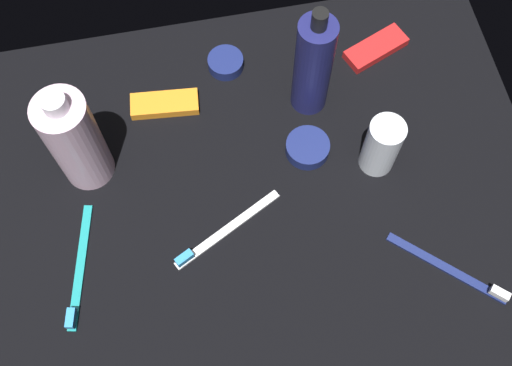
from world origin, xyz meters
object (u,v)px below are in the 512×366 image
toothbrush_navy (454,271)px  cream_tin_left (308,148)px  toothbrush_white (221,233)px  snack_bar_orange (165,104)px  lotion_bottle (313,66)px  snack_bar_red (376,48)px  cream_tin_right (226,63)px  deodorant_stick (382,146)px  bodywash_bottle (75,140)px  toothbrush_teal (79,273)px

toothbrush_navy → cream_tin_left: (15.70, -22.30, 0.45)cm
toothbrush_white → snack_bar_orange: bearing=-77.3°
lotion_bottle → toothbrush_navy: bearing=113.6°
snack_bar_red → snack_bar_orange: bearing=-16.2°
lotion_bottle → cream_tin_left: size_ratio=3.21×
cream_tin_left → cream_tin_right: bearing=-61.5°
deodorant_stick → snack_bar_orange: 33.68cm
deodorant_stick → cream_tin_right: size_ratio=1.83×
lotion_bottle → bodywash_bottle: (34.45, 5.25, -0.38)cm
deodorant_stick → toothbrush_navy: size_ratio=0.73×
cream_tin_right → bodywash_bottle: bearing=31.1°
bodywash_bottle → cream_tin_right: bodywash_bottle is taller
deodorant_stick → snack_bar_orange: deodorant_stick is taller
bodywash_bottle → snack_bar_red: (-47.18, -12.09, -8.24)cm
cream_tin_left → cream_tin_right: 19.65cm
lotion_bottle → toothbrush_white: bearing=48.5°
toothbrush_navy → snack_bar_red: toothbrush_navy is taller
lotion_bottle → cream_tin_left: 12.21cm
deodorant_stick → toothbrush_white: 25.93cm
deodorant_stick → lotion_bottle: bearing=-58.8°
lotion_bottle → toothbrush_teal: lotion_bottle is taller
snack_bar_red → cream_tin_right: size_ratio=1.84×
cream_tin_left → deodorant_stick: bearing=159.1°
snack_bar_red → toothbrush_navy: bearing=68.9°
lotion_bottle → deodorant_stick: 15.06cm
lotion_bottle → cream_tin_left: bearing=76.0°
toothbrush_white → toothbrush_teal: 20.42cm
snack_bar_orange → cream_tin_left: cream_tin_left is taller
toothbrush_white → toothbrush_navy: bearing=159.1°
toothbrush_white → snack_bar_red: (-29.80, -26.13, 0.14)cm
toothbrush_navy → toothbrush_white: size_ratio=0.85×
toothbrush_white → deodorant_stick: bearing=-164.3°
snack_bar_orange → cream_tin_left: 23.15cm
snack_bar_orange → toothbrush_white: bearing=108.1°
bodywash_bottle → cream_tin_left: (-32.29, 3.43, -7.94)cm
deodorant_stick → cream_tin_left: size_ratio=1.58×
toothbrush_teal → cream_tin_right: bearing=-130.9°
bodywash_bottle → cream_tin_left: size_ratio=3.00×
bodywash_bottle → cream_tin_right: bearing=-148.9°
deodorant_stick → cream_tin_right: bearing=-47.8°
cream_tin_left → toothbrush_white: bearing=35.4°
bodywash_bottle → toothbrush_teal: 18.32cm
lotion_bottle → cream_tin_left: lotion_bottle is taller
snack_bar_red → bodywash_bottle: bearing=-7.9°
bodywash_bottle → snack_bar_red: size_ratio=1.90×
toothbrush_navy → deodorant_stick: bearing=-72.0°
snack_bar_orange → cream_tin_right: 11.90cm
lotion_bottle → toothbrush_teal: 43.90cm
toothbrush_white → cream_tin_right: (-5.53, -27.88, 0.38)cm
bodywash_bottle → cream_tin_left: bearing=173.9°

